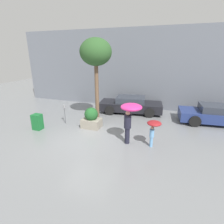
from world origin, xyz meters
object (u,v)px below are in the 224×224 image
object	(u,v)px
person_child	(154,127)
street_tree	(96,53)
person_adult	(130,113)
parked_car_near	(130,105)
newspaper_box	(37,122)
planter_box	(91,119)
parking_meter	(65,110)
parked_car_far	(216,115)

from	to	relation	value
person_child	street_tree	size ratio (longest dim) A/B	0.26
person_adult	parked_car_near	size ratio (longest dim) A/B	0.43
person_child	newspaper_box	size ratio (longest dim) A/B	1.45
parked_car_near	street_tree	world-z (taller)	street_tree
planter_box	parking_meter	distance (m)	1.84
parked_car_near	parking_meter	xyz separation A→B (m)	(-3.32, -3.48, 0.30)
person_child	parked_car_near	bearing A→B (deg)	147.97
planter_box	person_adult	distance (m)	3.00
street_tree	person_child	bearing A→B (deg)	-31.37
person_adult	street_tree	xyz separation A→B (m)	(-2.67, 2.28, 2.60)
person_adult	parking_meter	world-z (taller)	person_adult
planter_box	newspaper_box	size ratio (longest dim) A/B	1.35
street_tree	newspaper_box	bearing A→B (deg)	-138.91
parked_car_near	person_adult	bearing A→B (deg)	-174.84
parked_car_near	parked_car_far	xyz separation A→B (m)	(5.50, -0.41, -0.00)
person_adult	newspaper_box	xyz separation A→B (m)	(-5.38, -0.08, -1.12)
planter_box	person_child	bearing A→B (deg)	-17.96
person_adult	person_child	xyz separation A→B (m)	(1.10, -0.01, -0.54)
parking_meter	planter_box	bearing A→B (deg)	-0.67
planter_box	person_adult	world-z (taller)	person_adult
planter_box	person_adult	size ratio (longest dim) A/B	0.61
person_adult	street_tree	bearing A→B (deg)	129.67
street_tree	newspaper_box	distance (m)	5.18
planter_box	parking_meter	world-z (taller)	planter_box
person_adult	parked_car_far	xyz separation A→B (m)	(4.44, 4.27, -1.00)
street_tree	parking_meter	size ratio (longest dim) A/B	4.18
parked_car_far	parking_meter	xyz separation A→B (m)	(-8.83, -3.07, 0.30)
planter_box	street_tree	world-z (taller)	street_tree
parked_car_far	planter_box	bearing A→B (deg)	108.84
person_adult	parked_car_near	xyz separation A→B (m)	(-1.06, 4.68, -1.00)
parked_car_far	parking_meter	distance (m)	9.35
person_child	parking_meter	size ratio (longest dim) A/B	1.08
person_adult	street_tree	world-z (taller)	street_tree
newspaper_box	person_child	bearing A→B (deg)	0.62
parked_car_far	street_tree	world-z (taller)	street_tree
newspaper_box	parked_car_far	bearing A→B (deg)	23.89
person_child	parking_meter	distance (m)	5.62
planter_box	parking_meter	size ratio (longest dim) A/B	1.01
parked_car_far	street_tree	size ratio (longest dim) A/B	0.87
person_child	parked_car_far	size ratio (longest dim) A/B	0.30
person_adult	person_child	size ratio (longest dim) A/B	1.53
person_child	person_adult	bearing A→B (deg)	-147.39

